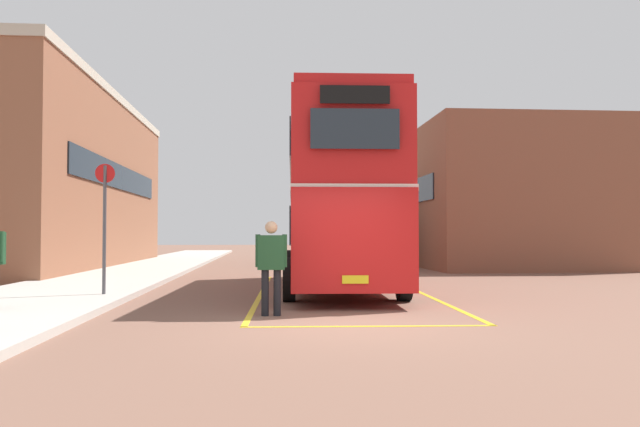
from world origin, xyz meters
TOP-DOWN VIEW (x-y plane):
  - ground_plane at (0.00, 14.40)m, footprint 135.60×135.60m
  - sidewalk_left at (-6.50, 16.80)m, footprint 4.00×57.60m
  - brick_building_left at (-11.38, 19.25)m, footprint 6.68×20.36m
  - depot_building_right at (9.65, 21.56)m, footprint 8.36×15.51m
  - double_decker_bus at (0.53, 7.12)m, footprint 3.15×10.51m
  - single_deck_bus at (2.18, 23.11)m, footprint 3.25×9.58m
  - pedestrian_boarding at (-1.30, 1.40)m, footprint 0.59×0.26m
  - bus_stop_sign at (-5.13, 4.59)m, footprint 0.44×0.13m
  - bay_marking_yellow at (0.50, 5.17)m, footprint 4.68×12.58m

SIDE VIEW (x-z plane):
  - ground_plane at x=0.00m, z-range 0.00..0.00m
  - bay_marking_yellow at x=0.50m, z-range 0.00..0.01m
  - sidewalk_left at x=-6.50m, z-range 0.00..0.14m
  - pedestrian_boarding at x=-1.30m, z-range 0.15..1.91m
  - single_deck_bus at x=2.18m, z-range 0.13..3.15m
  - bus_stop_sign at x=-5.13m, z-range 0.43..3.43m
  - double_decker_bus at x=0.53m, z-range 0.14..4.89m
  - depot_building_right at x=9.65m, z-range 0.00..6.42m
  - brick_building_left at x=-11.38m, z-range 0.00..7.82m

